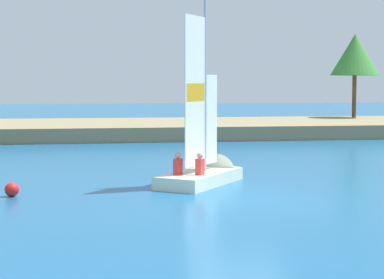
{
  "coord_description": "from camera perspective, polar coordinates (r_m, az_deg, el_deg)",
  "views": [
    {
      "loc": [
        -4.4,
        -18.1,
        3.24
      ],
      "look_at": [
        -0.3,
        6.69,
        1.2
      ],
      "focal_mm": 62.79,
      "sensor_mm": 36.0,
      "label": 1
    }
  ],
  "objects": [
    {
      "name": "shore_bank",
      "position": [
        43.68,
        -3.6,
        0.94
      ],
      "size": [
        80.0,
        11.7,
        0.85
      ],
      "primitive_type": "cube",
      "color": "#897A56",
      "rests_on": "ground"
    },
    {
      "name": "ground_plane",
      "position": [
        18.91,
        4.22,
        -5.24
      ],
      "size": [
        200.0,
        200.0,
        0.0
      ],
      "primitive_type": "plane",
      "color": "#195684"
    },
    {
      "name": "shoreline_tree_midleft",
      "position": [
        51.3,
        13.68,
        7.0
      ],
      "size": [
        3.58,
        3.58,
        6.16
      ],
      "color": "brown",
      "rests_on": "shore_bank"
    },
    {
      "name": "channel_buoy",
      "position": [
        20.27,
        -15.06,
        -4.12
      ],
      "size": [
        0.42,
        0.42,
        0.42
      ],
      "primitive_type": "sphere",
      "color": "red",
      "rests_on": "ground"
    },
    {
      "name": "sailboat",
      "position": [
        22.54,
        1.45,
        -2.54
      ],
      "size": [
        3.59,
        4.16,
        6.69
      ],
      "rotation": [
        0.0,
        0.0,
        0.93
      ],
      "color": "silver",
      "rests_on": "ground"
    }
  ]
}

